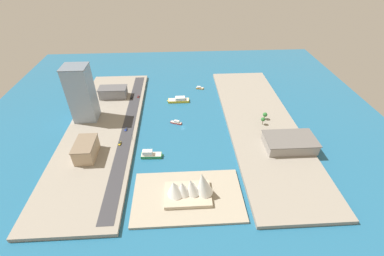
{
  "coord_description": "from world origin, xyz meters",
  "views": [
    {
      "loc": [
        3.16,
        218.52,
        159.13
      ],
      "look_at": [
        -8.79,
        10.9,
        6.59
      ],
      "focal_mm": 24.47,
      "sensor_mm": 36.0,
      "label": 1
    }
  ],
  "objects_px": {
    "ferry_green_doubledeck": "(151,155)",
    "apartment_midrise_tan": "(86,149)",
    "taxi_yellow_cab": "(120,143)",
    "carpark_squat_concrete": "(290,142)",
    "warehouse_low_gray": "(113,92)",
    "suv_black": "(131,97)",
    "traffic_light_waterfront": "(132,137)",
    "tugboat_red": "(176,122)",
    "opera_landmark": "(190,188)",
    "hatchback_blue": "(126,129)",
    "ferry_yellow_fast": "(179,100)",
    "pickup_red": "(138,96)",
    "tower_tall_glass": "(81,94)",
    "water_taxi_orange": "(200,88)"
  },
  "relations": [
    {
      "from": "ferry_yellow_fast",
      "to": "pickup_red",
      "type": "bearing_deg",
      "value": -8.74
    },
    {
      "from": "carpark_squat_concrete",
      "to": "apartment_midrise_tan",
      "type": "relative_size",
      "value": 1.67
    },
    {
      "from": "carpark_squat_concrete",
      "to": "warehouse_low_gray",
      "type": "distance_m",
      "value": 204.79
    },
    {
      "from": "tugboat_red",
      "to": "ferry_yellow_fast",
      "type": "distance_m",
      "value": 45.34
    },
    {
      "from": "opera_landmark",
      "to": "apartment_midrise_tan",
      "type": "bearing_deg",
      "value": -28.61
    },
    {
      "from": "ferry_green_doubledeck",
      "to": "tugboat_red",
      "type": "xyz_separation_m",
      "value": [
        -23.13,
        -50.45,
        -1.2
      ]
    },
    {
      "from": "suv_black",
      "to": "opera_landmark",
      "type": "relative_size",
      "value": 0.14
    },
    {
      "from": "suv_black",
      "to": "warehouse_low_gray",
      "type": "bearing_deg",
      "value": -12.21
    },
    {
      "from": "apartment_midrise_tan",
      "to": "traffic_light_waterfront",
      "type": "xyz_separation_m",
      "value": [
        -36.64,
        -19.75,
        -3.0
      ]
    },
    {
      "from": "carpark_squat_concrete",
      "to": "warehouse_low_gray",
      "type": "bearing_deg",
      "value": -30.37
    },
    {
      "from": "taxi_yellow_cab",
      "to": "pickup_red",
      "type": "bearing_deg",
      "value": -94.95
    },
    {
      "from": "pickup_red",
      "to": "hatchback_blue",
      "type": "distance_m",
      "value": 66.38
    },
    {
      "from": "pickup_red",
      "to": "tower_tall_glass",
      "type": "bearing_deg",
      "value": 40.85
    },
    {
      "from": "hatchback_blue",
      "to": "traffic_light_waterfront",
      "type": "distance_m",
      "value": 19.26
    },
    {
      "from": "taxi_yellow_cab",
      "to": "ferry_green_doubledeck",
      "type": "bearing_deg",
      "value": 152.52
    },
    {
      "from": "suv_black",
      "to": "traffic_light_waterfront",
      "type": "xyz_separation_m",
      "value": [
        -11.48,
        80.93,
        3.4
      ]
    },
    {
      "from": "suv_black",
      "to": "opera_landmark",
      "type": "xyz_separation_m",
      "value": [
        -62.07,
        148.25,
        6.08
      ]
    },
    {
      "from": "tugboat_red",
      "to": "opera_landmark",
      "type": "xyz_separation_m",
      "value": [
        -9.43,
        97.54,
        9.15
      ]
    },
    {
      "from": "pickup_red",
      "to": "suv_black",
      "type": "relative_size",
      "value": 0.89
    },
    {
      "from": "ferry_green_doubledeck",
      "to": "suv_black",
      "type": "bearing_deg",
      "value": -73.74
    },
    {
      "from": "apartment_midrise_tan",
      "to": "hatchback_blue",
      "type": "height_order",
      "value": "apartment_midrise_tan"
    },
    {
      "from": "apartment_midrise_tan",
      "to": "taxi_yellow_cab",
      "type": "height_order",
      "value": "apartment_midrise_tan"
    },
    {
      "from": "ferry_yellow_fast",
      "to": "apartment_midrise_tan",
      "type": "xyz_separation_m",
      "value": [
        81.49,
        95.14,
        8.58
      ]
    },
    {
      "from": "warehouse_low_gray",
      "to": "pickup_red",
      "type": "bearing_deg",
      "value": 174.68
    },
    {
      "from": "water_taxi_orange",
      "to": "traffic_light_waterfront",
      "type": "bearing_deg",
      "value": 55.79
    },
    {
      "from": "carpark_squat_concrete",
      "to": "pickup_red",
      "type": "height_order",
      "value": "carpark_squat_concrete"
    },
    {
      "from": "ferry_green_doubledeck",
      "to": "apartment_midrise_tan",
      "type": "bearing_deg",
      "value": -0.52
    },
    {
      "from": "ferry_green_doubledeck",
      "to": "hatchback_blue",
      "type": "height_order",
      "value": "ferry_green_doubledeck"
    },
    {
      "from": "ferry_green_doubledeck",
      "to": "pickup_red",
      "type": "relative_size",
      "value": 4.41
    },
    {
      "from": "tower_tall_glass",
      "to": "traffic_light_waterfront",
      "type": "height_order",
      "value": "tower_tall_glass"
    },
    {
      "from": "warehouse_low_gray",
      "to": "pickup_red",
      "type": "distance_m",
      "value": 29.92
    },
    {
      "from": "tugboat_red",
      "to": "tower_tall_glass",
      "type": "distance_m",
      "value": 98.99
    },
    {
      "from": "apartment_midrise_tan",
      "to": "suv_black",
      "type": "height_order",
      "value": "apartment_midrise_tan"
    },
    {
      "from": "tower_tall_glass",
      "to": "traffic_light_waterfront",
      "type": "relative_size",
      "value": 8.93
    },
    {
      "from": "apartment_midrise_tan",
      "to": "traffic_light_waterfront",
      "type": "relative_size",
      "value": 4.18
    },
    {
      "from": "carpark_squat_concrete",
      "to": "opera_landmark",
      "type": "distance_m",
      "value": 105.41
    },
    {
      "from": "tugboat_red",
      "to": "apartment_midrise_tan",
      "type": "xyz_separation_m",
      "value": [
        77.81,
        49.96,
        9.47
      ]
    },
    {
      "from": "pickup_red",
      "to": "opera_landmark",
      "type": "bearing_deg",
      "value": 109.86
    },
    {
      "from": "ferry_green_doubledeck",
      "to": "ferry_yellow_fast",
      "type": "relative_size",
      "value": 0.77
    },
    {
      "from": "ferry_yellow_fast",
      "to": "carpark_squat_concrete",
      "type": "height_order",
      "value": "carpark_squat_concrete"
    },
    {
      "from": "tugboat_red",
      "to": "opera_landmark",
      "type": "height_order",
      "value": "opera_landmark"
    },
    {
      "from": "ferry_yellow_fast",
      "to": "suv_black",
      "type": "relative_size",
      "value": 5.09
    },
    {
      "from": "apartment_midrise_tan",
      "to": "taxi_yellow_cab",
      "type": "xyz_separation_m",
      "value": [
        -25.38,
        -14.74,
        -6.4
      ]
    },
    {
      "from": "ferry_yellow_fast",
      "to": "hatchback_blue",
      "type": "bearing_deg",
      "value": 47.47
    },
    {
      "from": "tugboat_red",
      "to": "tower_tall_glass",
      "type": "relative_size",
      "value": 0.22
    },
    {
      "from": "warehouse_low_gray",
      "to": "hatchback_blue",
      "type": "distance_m",
      "value": 73.13
    },
    {
      "from": "taxi_yellow_cab",
      "to": "suv_black",
      "type": "bearing_deg",
      "value": -89.86
    },
    {
      "from": "suv_black",
      "to": "hatchback_blue",
      "type": "bearing_deg",
      "value": 92.21
    },
    {
      "from": "water_taxi_orange",
      "to": "suv_black",
      "type": "xyz_separation_m",
      "value": [
        83.82,
        25.47,
        3.2
      ]
    },
    {
      "from": "apartment_midrise_tan",
      "to": "opera_landmark",
      "type": "xyz_separation_m",
      "value": [
        -87.24,
        47.58,
        -0.31
      ]
    }
  ]
}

